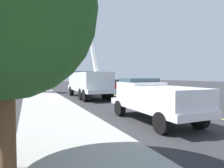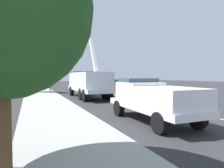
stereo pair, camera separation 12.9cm
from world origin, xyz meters
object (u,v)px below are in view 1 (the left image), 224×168
(service_pickup_truck, at_px, (155,98))
(traffic_signal_mast, at_px, (50,44))
(traffic_cone_mid_front, at_px, (93,91))
(passing_minivan, at_px, (114,84))
(utility_bucket_truck, at_px, (88,81))

(service_pickup_truck, distance_m, traffic_signal_mast, 16.30)
(traffic_cone_mid_front, bearing_deg, traffic_signal_mast, 80.83)
(passing_minivan, height_order, traffic_signal_mast, traffic_signal_mast)
(service_pickup_truck, relative_size, passing_minivan, 1.16)
(utility_bucket_truck, bearing_deg, passing_minivan, -47.92)
(utility_bucket_truck, height_order, passing_minivan, utility_bucket_truck)
(traffic_signal_mast, bearing_deg, traffic_cone_mid_front, -99.17)
(passing_minivan, distance_m, traffic_signal_mast, 10.25)
(passing_minivan, relative_size, traffic_signal_mast, 0.60)
(service_pickup_truck, bearing_deg, utility_bucket_truck, -6.18)
(service_pickup_truck, height_order, passing_minivan, service_pickup_truck)
(passing_minivan, relative_size, traffic_cone_mid_front, 6.68)
(passing_minivan, height_order, traffic_cone_mid_front, passing_minivan)
(utility_bucket_truck, distance_m, traffic_cone_mid_front, 4.27)
(passing_minivan, distance_m, traffic_cone_mid_front, 4.77)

